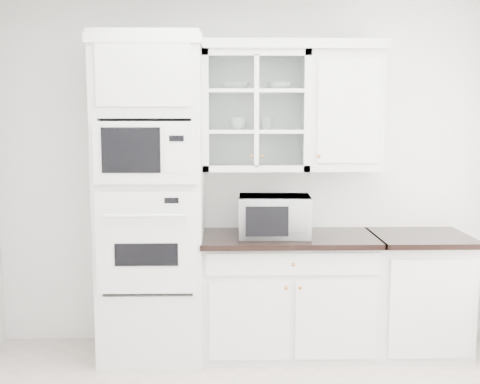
{
  "coord_description": "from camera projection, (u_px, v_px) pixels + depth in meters",
  "views": [
    {
      "loc": [
        -0.19,
        -3.02,
        1.83
      ],
      "look_at": [
        -0.1,
        1.05,
        1.3
      ],
      "focal_mm": 45.0,
      "sensor_mm": 36.0,
      "label": 1
    }
  ],
  "objects": [
    {
      "name": "cup_b",
      "position": [
        266.0,
        123.0,
        4.59
      ],
      "size": [
        0.11,
        0.11,
        0.1
      ],
      "primitive_type": "imported",
      "rotation": [
        0.0,
        0.0,
        -0.07
      ],
      "color": "white",
      "rests_on": "upper_cabinet_glass"
    },
    {
      "name": "extra_base_cabinet",
      "position": [
        417.0,
        292.0,
        4.64
      ],
      "size": [
        0.72,
        0.67,
        0.92
      ],
      "color": "white",
      "rests_on": "ground"
    },
    {
      "name": "upper_cabinet_solid",
      "position": [
        344.0,
        111.0,
        4.58
      ],
      "size": [
        0.55,
        0.33,
        0.9
      ],
      "primitive_type": "cube",
      "color": "white",
      "rests_on": "room_shell"
    },
    {
      "name": "bowl_b",
      "position": [
        280.0,
        86.0,
        4.55
      ],
      "size": [
        0.23,
        0.23,
        0.06
      ],
      "primitive_type": "imported",
      "rotation": [
        0.0,
        0.0,
        -0.34
      ],
      "color": "white",
      "rests_on": "upper_cabinet_glass"
    },
    {
      "name": "bowl_a",
      "position": [
        235.0,
        86.0,
        4.52
      ],
      "size": [
        0.25,
        0.25,
        0.05
      ],
      "primitive_type": "imported",
      "rotation": [
        0.0,
        0.0,
        -0.19
      ],
      "color": "white",
      "rests_on": "upper_cabinet_glass"
    },
    {
      "name": "upper_cabinet_glass",
      "position": [
        255.0,
        111.0,
        4.57
      ],
      "size": [
        0.8,
        0.33,
        0.9
      ],
      "color": "white",
      "rests_on": "room_shell"
    },
    {
      "name": "cup_a",
      "position": [
        238.0,
        124.0,
        4.57
      ],
      "size": [
        0.12,
        0.12,
        0.09
      ],
      "primitive_type": "imported",
      "rotation": [
        0.0,
        0.0,
        -0.07
      ],
      "color": "white",
      "rests_on": "upper_cabinet_glass"
    },
    {
      "name": "room_shell",
      "position": [
        260.0,
        123.0,
        3.43
      ],
      "size": [
        4.0,
        3.5,
        2.7
      ],
      "color": "white",
      "rests_on": "ground"
    },
    {
      "name": "base_cabinet_run",
      "position": [
        288.0,
        293.0,
        4.61
      ],
      "size": [
        1.32,
        0.67,
        0.92
      ],
      "color": "white",
      "rests_on": "ground"
    },
    {
      "name": "oven_column",
      "position": [
        152.0,
        199.0,
        4.47
      ],
      "size": [
        0.76,
        0.68,
        2.4
      ],
      "color": "white",
      "rests_on": "ground"
    },
    {
      "name": "countertop_microwave",
      "position": [
        274.0,
        216.0,
        4.49
      ],
      "size": [
        0.55,
        0.46,
        0.31
      ],
      "primitive_type": "imported",
      "rotation": [
        0.0,
        0.0,
        3.1
      ],
      "color": "white",
      "rests_on": "base_cabinet_run"
    },
    {
      "name": "crown_molding",
      "position": [
        242.0,
        46.0,
        4.48
      ],
      "size": [
        2.14,
        0.38,
        0.07
      ],
      "primitive_type": "cube",
      "color": "white",
      "rests_on": "room_shell"
    }
  ]
}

